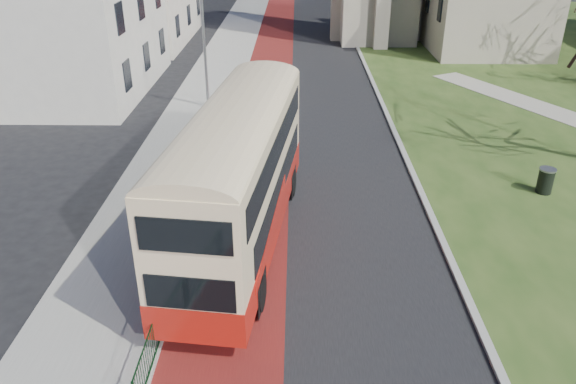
{
  "coord_description": "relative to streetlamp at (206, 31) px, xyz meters",
  "views": [
    {
      "loc": [
        0.76,
        -14.45,
        10.79
      ],
      "look_at": [
        0.52,
        2.92,
        2.0
      ],
      "focal_mm": 35.0,
      "sensor_mm": 36.0,
      "label": 1
    }
  ],
  "objects": [
    {
      "name": "ground",
      "position": [
        4.35,
        -18.0,
        -4.59
      ],
      "size": [
        160.0,
        160.0,
        0.0
      ],
      "primitive_type": "plane",
      "color": "black",
      "rests_on": "ground"
    },
    {
      "name": "road_carriageway",
      "position": [
        5.85,
        2.0,
        -4.59
      ],
      "size": [
        9.0,
        120.0,
        0.01
      ],
      "primitive_type": "cube",
      "color": "black",
      "rests_on": "ground"
    },
    {
      "name": "bus",
      "position": [
        3.21,
        -15.2,
        -1.75
      ],
      "size": [
        4.15,
        12.15,
        4.98
      ],
      "rotation": [
        0.0,
        0.0,
        -0.12
      ],
      "color": "#AA180F",
      "rests_on": "ground"
    },
    {
      "name": "bus_lane",
      "position": [
        3.15,
        2.0,
        -4.59
      ],
      "size": [
        3.4,
        120.0,
        0.01
      ],
      "primitive_type": "cube",
      "color": "#591414",
      "rests_on": "ground"
    },
    {
      "name": "streetlamp",
      "position": [
        0.0,
        0.0,
        0.0
      ],
      "size": [
        2.13,
        0.18,
        8.0
      ],
      "color": "gray",
      "rests_on": "pavement_west"
    },
    {
      "name": "litter_bin",
      "position": [
        15.64,
        -11.08,
        -4.0
      ],
      "size": [
        0.84,
        0.84,
        1.1
      ],
      "rotation": [
        0.0,
        0.0,
        0.27
      ],
      "color": "black",
      "rests_on": "grass_green"
    },
    {
      "name": "pedestrian_railing",
      "position": [
        1.4,
        -14.0,
        -4.04
      ],
      "size": [
        0.07,
        24.0,
        1.12
      ],
      "color": "#0C3516",
      "rests_on": "ground"
    },
    {
      "name": "kerb_west",
      "position": [
        1.35,
        2.0,
        -4.53
      ],
      "size": [
        0.25,
        120.0,
        0.13
      ],
      "primitive_type": "cube",
      "color": "#999993",
      "rests_on": "ground"
    },
    {
      "name": "pavement_west",
      "position": [
        -0.65,
        2.0,
        -4.53
      ],
      "size": [
        4.0,
        120.0,
        0.12
      ],
      "primitive_type": "cube",
      "color": "gray",
      "rests_on": "ground"
    },
    {
      "name": "kerb_east",
      "position": [
        10.45,
        4.0,
        -4.53
      ],
      "size": [
        0.25,
        80.0,
        0.13
      ],
      "primitive_type": "cube",
      "color": "#999993",
      "rests_on": "ground"
    }
  ]
}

